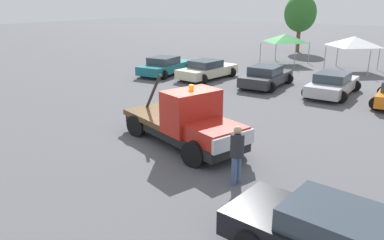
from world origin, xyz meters
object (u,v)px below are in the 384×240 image
object	(u,v)px
parked_car_teal	(165,66)
traffic_cone	(199,99)
tow_truck	(187,123)
canopy_tent_green	(286,38)
parked_car_charcoal	(266,77)
canopy_tent_white	(354,41)
tree_left	(300,13)
parked_car_cream	(207,70)
parked_car_silver	(332,84)
person_near_truck	(237,151)

from	to	relation	value
parked_car_teal	traffic_cone	bearing A→B (deg)	-133.93
tow_truck	traffic_cone	distance (m)	6.26
parked_car_teal	canopy_tent_green	xyz separation A→B (m)	(4.94, 10.16, 1.54)
parked_car_charcoal	canopy_tent_green	world-z (taller)	canopy_tent_green
parked_car_charcoal	canopy_tent_white	world-z (taller)	canopy_tent_white
tow_truck	tree_left	world-z (taller)	tree_left
parked_car_cream	canopy_tent_green	size ratio (longest dim) A/B	1.53
canopy_tent_white	tree_left	distance (m)	11.68
canopy_tent_green	canopy_tent_white	xyz separation A→B (m)	(5.64, -0.21, 0.07)
tree_left	canopy_tent_white	bearing A→B (deg)	-47.67
canopy_tent_green	parked_car_silver	bearing A→B (deg)	-52.78
traffic_cone	person_near_truck	bearing A→B (deg)	-47.39
tow_truck	traffic_cone	bearing A→B (deg)	136.75
canopy_tent_green	tree_left	bearing A→B (deg)	104.44
parked_car_cream	person_near_truck	bearing A→B (deg)	-137.91
parked_car_silver	person_near_truck	bearing A→B (deg)	-176.84
parked_car_cream	canopy_tent_green	distance (m)	9.83
parked_car_charcoal	canopy_tent_white	bearing A→B (deg)	-20.68
tow_truck	parked_car_teal	xyz separation A→B (m)	(-10.01, 10.35, -0.29)
tow_truck	canopy_tent_green	xyz separation A→B (m)	(-5.07, 20.51, 1.25)
person_near_truck	traffic_cone	bearing A→B (deg)	-42.38
tow_truck	person_near_truck	distance (m)	3.39
canopy_tent_green	canopy_tent_white	size ratio (longest dim) A/B	0.98
parked_car_cream	tree_left	distance (m)	18.23
parked_car_teal	canopy_tent_white	size ratio (longest dim) A/B	1.53
tow_truck	canopy_tent_green	size ratio (longest dim) A/B	1.87
parked_car_cream	parked_car_silver	size ratio (longest dim) A/B	1.00
parked_car_silver	canopy_tent_white	size ratio (longest dim) A/B	1.51
tow_truck	parked_car_teal	world-z (taller)	tow_truck
parked_car_teal	tree_left	bearing A→B (deg)	-15.74
canopy_tent_green	parked_car_charcoal	bearing A→B (deg)	-73.15
person_near_truck	parked_car_cream	distance (m)	15.76
person_near_truck	tree_left	world-z (taller)	tree_left
canopy_tent_white	tow_truck	bearing A→B (deg)	-91.60
parked_car_teal	parked_car_cream	xyz separation A→B (m)	(3.38, 0.57, -0.00)
parked_car_charcoal	tree_left	size ratio (longest dim) A/B	0.79
parked_car_teal	canopy_tent_green	bearing A→B (deg)	-33.08
tow_truck	parked_car_teal	bearing A→B (deg)	149.23
person_near_truck	canopy_tent_green	size ratio (longest dim) A/B	0.58
parked_car_teal	parked_car_silver	world-z (taller)	same
canopy_tent_green	canopy_tent_white	distance (m)	5.64
tow_truck	parked_car_charcoal	size ratio (longest dim) A/B	1.29
tow_truck	parked_car_cream	size ratio (longest dim) A/B	1.22
parked_car_cream	parked_car_charcoal	xyz separation A→B (m)	(4.39, 0.23, -0.00)
canopy_tent_white	traffic_cone	bearing A→B (deg)	-104.32
parked_car_silver	traffic_cone	world-z (taller)	parked_car_silver
parked_car_cream	traffic_cone	size ratio (longest dim) A/B	8.88
parked_car_cream	traffic_cone	world-z (taller)	parked_car_cream
traffic_cone	tow_truck	bearing A→B (deg)	-58.43
person_near_truck	parked_car_silver	bearing A→B (deg)	-79.80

